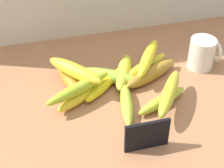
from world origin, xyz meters
TOP-DOWN VIEW (x-y plane):
  - counter_top at (0.00, 0.00)cm, footprint 110.00×76.00cm
  - chalkboard_sign at (-2.56, -17.37)cm, footprint 11.00×1.80cm
  - coffee_mug at (25.13, 10.06)cm, footprint 9.42×7.92cm
  - banana_0 at (-3.15, -2.74)cm, footprint 6.80×17.57cm
  - banana_1 at (0.10, 10.79)cm, footprint 11.01×17.71cm
  - banana_2 at (6.94, 11.90)cm, footprint 18.94×12.98cm
  - banana_3 at (-6.87, 6.98)cm, footprint 15.64×14.63cm
  - banana_4 at (6.69, -4.02)cm, footprint 17.09×9.92cm
  - banana_5 at (-4.76, 9.80)cm, footprint 18.77×13.70cm
  - banana_6 at (-13.99, 3.75)cm, footprint 16.87×12.30cm
  - banana_7 at (7.66, 7.78)cm, footprint 19.73×12.46cm
  - banana_8 at (-16.31, 11.13)cm, footprint 7.35×16.37cm
  - banana_9 at (7.97, -5.08)cm, footprint 14.27×18.71cm
  - banana_10 at (7.82, 11.67)cm, footprint 14.11×19.07cm
  - banana_11 at (-15.07, 3.13)cm, footprint 20.22×12.08cm
  - banana_12 at (-14.85, 9.64)cm, footprint 15.29×17.35cm

SIDE VIEW (x-z plane):
  - counter_top at x=0.00cm, z-range 0.00..3.00cm
  - banana_3 at x=-6.87cm, z-range 3.00..6.22cm
  - banana_4 at x=6.69cm, z-range 3.00..6.22cm
  - banana_0 at x=-3.15cm, z-range 3.00..6.25cm
  - banana_6 at x=-13.99cm, z-range 3.00..6.33cm
  - banana_2 at x=6.94cm, z-range 3.00..6.46cm
  - banana_8 at x=-16.31cm, z-range 3.00..7.05cm
  - banana_5 at x=-4.76cm, z-range 3.00..7.12cm
  - banana_1 at x=0.10cm, z-range 3.00..7.14cm
  - banana_7 at x=7.66cm, z-range 3.00..7.31cm
  - chalkboard_sign at x=-2.56cm, z-range 2.66..11.06cm
  - coffee_mug at x=25.13cm, z-range 3.00..12.76cm
  - banana_11 at x=-15.07cm, z-range 6.33..9.54cm
  - banana_9 at x=7.97cm, z-range 6.22..9.88cm
  - banana_10 at x=7.82cm, z-range 6.46..9.96cm
  - banana_12 at x=-14.85cm, z-range 7.05..11.23cm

